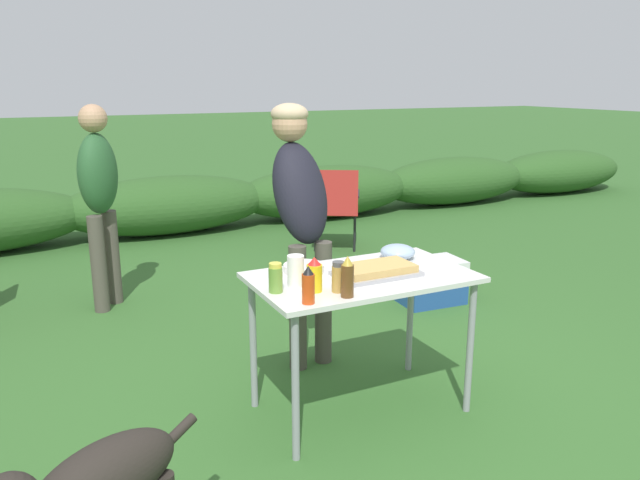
{
  "coord_description": "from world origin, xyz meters",
  "views": [
    {
      "loc": [
        -1.51,
        -2.58,
        1.69
      ],
      "look_at": [
        -0.14,
        0.2,
        0.89
      ],
      "focal_mm": 35.0,
      "sensor_mm": 36.0,
      "label": 1
    }
  ],
  "objects_px": {
    "folding_table": "(362,289)",
    "cooler_box": "(431,281)",
    "hot_sauce_bottle": "(308,286)",
    "standing_person_with_beanie": "(99,189)",
    "relish_jar": "(276,278)",
    "beer_bottle": "(347,278)",
    "mixing_bowl": "(398,252)",
    "plate_stack": "(304,268)",
    "standing_person_in_red_jacket": "(300,202)",
    "food_tray": "(376,271)",
    "spice_jar": "(338,277)",
    "paper_cup_stack": "(296,271)",
    "camp_chair_green_behind_table": "(335,204)",
    "mustard_bottle": "(314,275)"
  },
  "relations": [
    {
      "from": "folding_table",
      "to": "paper_cup_stack",
      "type": "height_order",
      "value": "paper_cup_stack"
    },
    {
      "from": "relish_jar",
      "to": "folding_table",
      "type": "bearing_deg",
      "value": 5.93
    },
    {
      "from": "folding_table",
      "to": "standing_person_with_beanie",
      "type": "xyz_separation_m",
      "value": [
        -0.96,
        2.19,
        0.25
      ]
    },
    {
      "from": "mixing_bowl",
      "to": "hot_sauce_bottle",
      "type": "bearing_deg",
      "value": -150.4
    },
    {
      "from": "mixing_bowl",
      "to": "plate_stack",
      "type": "bearing_deg",
      "value": 179.04
    },
    {
      "from": "hot_sauce_bottle",
      "to": "folding_table",
      "type": "bearing_deg",
      "value": 31.09
    },
    {
      "from": "food_tray",
      "to": "cooler_box",
      "type": "xyz_separation_m",
      "value": [
        1.25,
        1.21,
        -0.6
      ]
    },
    {
      "from": "standing_person_in_red_jacket",
      "to": "beer_bottle",
      "type": "bearing_deg",
      "value": -107.97
    },
    {
      "from": "spice_jar",
      "to": "relish_jar",
      "type": "bearing_deg",
      "value": 155.01
    },
    {
      "from": "food_tray",
      "to": "paper_cup_stack",
      "type": "xyz_separation_m",
      "value": [
        -0.43,
        0.03,
        0.05
      ]
    },
    {
      "from": "folding_table",
      "to": "standing_person_with_beanie",
      "type": "height_order",
      "value": "standing_person_with_beanie"
    },
    {
      "from": "mixing_bowl",
      "to": "spice_jar",
      "type": "relative_size",
      "value": 1.31
    },
    {
      "from": "folding_table",
      "to": "cooler_box",
      "type": "height_order",
      "value": "folding_table"
    },
    {
      "from": "mixing_bowl",
      "to": "beer_bottle",
      "type": "height_order",
      "value": "beer_bottle"
    },
    {
      "from": "camp_chair_green_behind_table",
      "to": "cooler_box",
      "type": "relative_size",
      "value": 1.67
    },
    {
      "from": "folding_table",
      "to": "mixing_bowl",
      "type": "height_order",
      "value": "mixing_bowl"
    },
    {
      "from": "paper_cup_stack",
      "to": "plate_stack",
      "type": "bearing_deg",
      "value": 55.71
    },
    {
      "from": "paper_cup_stack",
      "to": "hot_sauce_bottle",
      "type": "relative_size",
      "value": 0.88
    },
    {
      "from": "plate_stack",
      "to": "standing_person_in_red_jacket",
      "type": "relative_size",
      "value": 0.13
    },
    {
      "from": "food_tray",
      "to": "camp_chair_green_behind_table",
      "type": "bearing_deg",
      "value": 65.98
    },
    {
      "from": "standing_person_in_red_jacket",
      "to": "camp_chair_green_behind_table",
      "type": "height_order",
      "value": "standing_person_in_red_jacket"
    },
    {
      "from": "spice_jar",
      "to": "beer_bottle",
      "type": "height_order",
      "value": "beer_bottle"
    },
    {
      "from": "hot_sauce_bottle",
      "to": "standing_person_with_beanie",
      "type": "bearing_deg",
      "value": 102.65
    },
    {
      "from": "mixing_bowl",
      "to": "spice_jar",
      "type": "xyz_separation_m",
      "value": [
        -0.55,
        -0.34,
        0.03
      ]
    },
    {
      "from": "food_tray",
      "to": "spice_jar",
      "type": "distance_m",
      "value": 0.32
    },
    {
      "from": "folding_table",
      "to": "plate_stack",
      "type": "relative_size",
      "value": 5.31
    },
    {
      "from": "spice_jar",
      "to": "plate_stack",
      "type": "bearing_deg",
      "value": 92.18
    },
    {
      "from": "relish_jar",
      "to": "beer_bottle",
      "type": "relative_size",
      "value": 0.73
    },
    {
      "from": "plate_stack",
      "to": "folding_table",
      "type": "bearing_deg",
      "value": -36.29
    },
    {
      "from": "plate_stack",
      "to": "standing_person_with_beanie",
      "type": "xyz_separation_m",
      "value": [
        -0.72,
        2.01,
        0.15
      ]
    },
    {
      "from": "standing_person_with_beanie",
      "to": "food_tray",
      "type": "bearing_deg",
      "value": -117.12
    },
    {
      "from": "mixing_bowl",
      "to": "standing_person_with_beanie",
      "type": "bearing_deg",
      "value": 122.42
    },
    {
      "from": "standing_person_in_red_jacket",
      "to": "standing_person_with_beanie",
      "type": "distance_m",
      "value": 1.76
    },
    {
      "from": "camp_chair_green_behind_table",
      "to": "beer_bottle",
      "type": "bearing_deg",
      "value": -86.73
    },
    {
      "from": "folding_table",
      "to": "plate_stack",
      "type": "xyz_separation_m",
      "value": [
        -0.24,
        0.18,
        0.1
      ]
    },
    {
      "from": "mixing_bowl",
      "to": "camp_chair_green_behind_table",
      "type": "distance_m",
      "value": 2.95
    },
    {
      "from": "mustard_bottle",
      "to": "standing_person_with_beanie",
      "type": "height_order",
      "value": "standing_person_with_beanie"
    },
    {
      "from": "mixing_bowl",
      "to": "cooler_box",
      "type": "xyz_separation_m",
      "value": [
        0.99,
        1.0,
        -0.61
      ]
    },
    {
      "from": "hot_sauce_bottle",
      "to": "standing_person_with_beanie",
      "type": "relative_size",
      "value": 0.11
    },
    {
      "from": "beer_bottle",
      "to": "standing_person_with_beanie",
      "type": "distance_m",
      "value": 2.55
    },
    {
      "from": "relish_jar",
      "to": "spice_jar",
      "type": "relative_size",
      "value": 0.97
    },
    {
      "from": "mustard_bottle",
      "to": "standing_person_in_red_jacket",
      "type": "height_order",
      "value": "standing_person_in_red_jacket"
    },
    {
      "from": "relish_jar",
      "to": "cooler_box",
      "type": "relative_size",
      "value": 0.28
    },
    {
      "from": "relish_jar",
      "to": "beer_bottle",
      "type": "xyz_separation_m",
      "value": [
        0.26,
        -0.2,
        0.02
      ]
    },
    {
      "from": "mustard_bottle",
      "to": "spice_jar",
      "type": "relative_size",
      "value": 1.14
    },
    {
      "from": "food_tray",
      "to": "beer_bottle",
      "type": "xyz_separation_m",
      "value": [
        -0.28,
        -0.21,
        0.06
      ]
    },
    {
      "from": "mustard_bottle",
      "to": "standing_person_with_beanie",
      "type": "relative_size",
      "value": 0.11
    },
    {
      "from": "spice_jar",
      "to": "cooler_box",
      "type": "xyz_separation_m",
      "value": [
        1.53,
        1.34,
        -0.64
      ]
    },
    {
      "from": "food_tray",
      "to": "standing_person_in_red_jacket",
      "type": "relative_size",
      "value": 0.27
    },
    {
      "from": "beer_bottle",
      "to": "spice_jar",
      "type": "bearing_deg",
      "value": 92.88
    }
  ]
}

